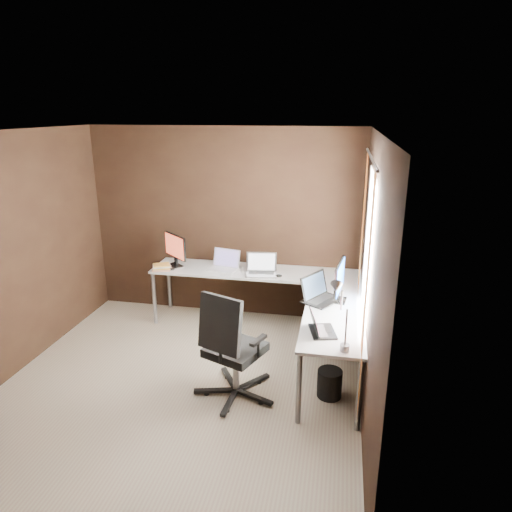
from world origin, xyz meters
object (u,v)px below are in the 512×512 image
(monitor_left, at_px, (175,248))
(wastebasket, at_px, (330,383))
(laptop_white, at_px, (225,265))
(desk_lamp, at_px, (339,307))
(office_chair, at_px, (233,366))
(laptop_black_small, at_px, (319,328))
(laptop_silver, at_px, (261,269))
(book_stack, at_px, (162,267))
(drawer_pedestal, at_px, (328,319))
(laptop_black_big, at_px, (319,295))
(monitor_right, at_px, (339,279))

(monitor_left, bearing_deg, wastebasket, 5.56)
(monitor_left, relative_size, wastebasket, 1.53)
(monitor_left, xyz_separation_m, wastebasket, (2.08, -1.44, -0.83))
(laptop_white, bearing_deg, monitor_left, -167.32)
(laptop_white, xyz_separation_m, desk_lamp, (1.47, -1.78, 0.32))
(monitor_left, bearing_deg, office_chair, -14.11)
(laptop_black_small, height_order, desk_lamp, desk_lamp)
(laptop_white, relative_size, laptop_black_small, 1.17)
(laptop_silver, height_order, book_stack, laptop_silver)
(laptop_black_small, relative_size, book_stack, 1.32)
(drawer_pedestal, bearing_deg, laptop_black_big, -102.74)
(drawer_pedestal, distance_m, monitor_right, 0.81)
(drawer_pedestal, xyz_separation_m, book_stack, (-2.14, 0.15, 0.46))
(laptop_black_big, xyz_separation_m, desk_lamp, (0.22, -1.00, 0.32))
(monitor_left, distance_m, monitor_right, 2.25)
(laptop_white, bearing_deg, book_stack, -153.88)
(monitor_right, relative_size, desk_lamp, 0.89)
(monitor_left, height_order, desk_lamp, desk_lamp)
(laptop_black_big, bearing_deg, monitor_left, 99.69)
(monitor_right, relative_size, office_chair, 0.48)
(laptop_silver, xyz_separation_m, book_stack, (-1.28, -0.10, -0.02))
(desk_lamp, bearing_deg, drawer_pedestal, 114.61)
(laptop_black_small, bearing_deg, monitor_right, -25.23)
(monitor_right, distance_m, wastebasket, 1.08)
(laptop_black_small, bearing_deg, book_stack, 43.22)
(book_stack, bearing_deg, laptop_white, 13.38)
(monitor_left, relative_size, desk_lamp, 0.71)
(book_stack, bearing_deg, laptop_silver, 4.67)
(desk_lamp, xyz_separation_m, wastebasket, (-0.05, 0.33, -0.97))
(desk_lamp, bearing_deg, laptop_white, 149.59)
(laptop_silver, bearing_deg, laptop_black_small, -68.80)
(laptop_black_big, height_order, laptop_black_small, laptop_black_big)
(monitor_right, height_order, office_chair, monitor_right)
(wastebasket, bearing_deg, laptop_black_big, 104.14)
(laptop_black_small, bearing_deg, office_chair, 82.04)
(drawer_pedestal, height_order, desk_lamp, desk_lamp)
(drawer_pedestal, bearing_deg, desk_lamp, -85.33)
(monitor_left, relative_size, laptop_silver, 1.02)
(drawer_pedestal, relative_size, office_chair, 0.54)
(monitor_right, xyz_separation_m, laptop_silver, (-0.96, 0.69, -0.19))
(laptop_black_big, xyz_separation_m, laptop_black_small, (0.05, -0.76, -0.01))
(laptop_silver, bearing_deg, wastebasket, -63.55)
(monitor_left, xyz_separation_m, laptop_white, (0.66, -0.00, -0.19))
(book_stack, bearing_deg, monitor_right, -14.50)
(monitor_right, relative_size, laptop_silver, 1.28)
(laptop_black_big, distance_m, office_chair, 1.22)
(office_chair, height_order, wastebasket, office_chair)
(desk_lamp, bearing_deg, office_chair, -169.13)
(monitor_left, bearing_deg, book_stack, -83.44)
(laptop_black_big, xyz_separation_m, office_chair, (-0.75, -0.85, -0.46))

